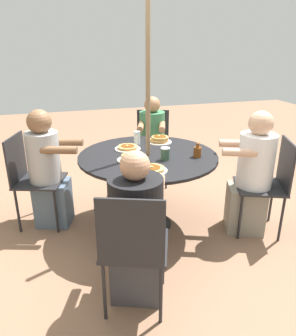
% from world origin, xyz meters
% --- Properties ---
extents(ground_plane, '(12.00, 12.00, 0.00)m').
position_xyz_m(ground_plane, '(0.00, 0.00, 0.00)').
color(ground_plane, '#8C664C').
extents(patio_table, '(1.30, 1.30, 0.74)m').
position_xyz_m(patio_table, '(0.00, 0.00, 0.62)').
color(patio_table, black).
rests_on(patio_table, ground).
extents(umbrella_pole, '(0.04, 0.04, 2.23)m').
position_xyz_m(umbrella_pole, '(0.00, 0.00, 1.12)').
color(umbrella_pole, '#846B4C').
rests_on(umbrella_pole, ground).
extents(patio_chair_north, '(0.56, 0.56, 0.91)m').
position_xyz_m(patio_chair_north, '(-1.06, 0.41, 0.53)').
color(patio_chair_north, '#232326').
rests_on(patio_chair_north, ground).
extents(diner_north, '(0.56, 0.50, 1.11)m').
position_xyz_m(diner_north, '(-0.90, 0.35, 0.50)').
color(diner_north, '#3D3D42').
rests_on(diner_north, ground).
extents(patio_chair_east, '(0.56, 0.56, 0.91)m').
position_xyz_m(patio_chair_east, '(-0.43, -1.06, 0.53)').
color(patio_chair_east, '#232326').
rests_on(patio_chair_east, ground).
extents(diner_east, '(0.47, 0.54, 1.18)m').
position_xyz_m(diner_east, '(-0.36, -0.90, 0.55)').
color(diner_east, gray).
rests_on(diner_east, ground).
extents(patio_chair_south, '(0.55, 0.55, 0.91)m').
position_xyz_m(patio_chair_south, '(1.07, -0.38, 0.53)').
color(patio_chair_south, '#232326').
rests_on(patio_chair_south, ground).
extents(diner_south, '(0.55, 0.44, 1.13)m').
position_xyz_m(diner_south, '(0.91, -0.32, 0.52)').
color(diner_south, beige).
rests_on(diner_south, ground).
extents(patio_chair_west, '(0.54, 0.54, 0.91)m').
position_xyz_m(patio_chair_west, '(0.35, 1.08, 0.53)').
color(patio_chair_west, '#232326').
rests_on(patio_chair_west, ground).
extents(diner_west, '(0.43, 0.54, 1.16)m').
position_xyz_m(diner_west, '(0.30, 0.92, 0.55)').
color(diner_west, slate).
rests_on(diner_west, ground).
extents(pancake_plate_a, '(0.25, 0.25, 0.07)m').
position_xyz_m(pancake_plate_a, '(-0.11, 0.19, 0.77)').
color(pancake_plate_a, silver).
rests_on(pancake_plate_a, patio_table).
extents(pancake_plate_b, '(0.25, 0.25, 0.05)m').
position_xyz_m(pancake_plate_b, '(0.21, 0.15, 0.76)').
color(pancake_plate_b, silver).
rests_on(pancake_plate_b, patio_table).
extents(pancake_plate_c, '(0.25, 0.25, 0.08)m').
position_xyz_m(pancake_plate_c, '(0.35, -0.23, 0.77)').
color(pancake_plate_c, silver).
rests_on(pancake_plate_c, patio_table).
extents(pancake_plate_d, '(0.25, 0.25, 0.05)m').
position_xyz_m(pancake_plate_d, '(-0.41, 0.08, 0.76)').
color(pancake_plate_d, silver).
rests_on(pancake_plate_d, patio_table).
extents(syrup_bottle, '(0.09, 0.07, 0.13)m').
position_xyz_m(syrup_bottle, '(-0.18, -0.42, 0.79)').
color(syrup_bottle, brown).
rests_on(syrup_bottle, patio_table).
extents(coffee_cup, '(0.08, 0.08, 0.11)m').
position_xyz_m(coffee_cup, '(-0.17, -0.11, 0.80)').
color(coffee_cup, '#33513D').
rests_on(coffee_cup, patio_table).
extents(drinking_glass_a, '(0.06, 0.06, 0.14)m').
position_xyz_m(drinking_glass_a, '(0.34, 0.02, 0.81)').
color(drinking_glass_a, silver).
rests_on(drinking_glass_a, patio_table).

